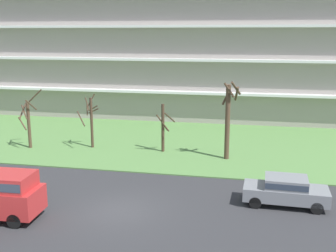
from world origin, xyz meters
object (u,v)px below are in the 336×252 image
(tree_left, at_px, (91,120))
(sedan_gray_center_left, at_px, (286,190))
(tree_right, at_px, (228,118))
(tree_center, at_px, (163,127))
(tree_far_left, at_px, (28,121))

(tree_left, bearing_deg, sedan_gray_center_left, -31.08)
(tree_right, relative_size, sedan_gray_center_left, 1.30)
(tree_left, relative_size, tree_center, 1.15)
(tree_left, xyz_separation_m, tree_center, (5.88, -0.08, -0.33))
(sedan_gray_center_left, bearing_deg, tree_center, -43.19)
(tree_center, xyz_separation_m, tree_right, (4.91, -0.90, 1.11))
(tree_far_left, height_order, tree_left, tree_far_left)
(tree_left, bearing_deg, tree_center, -0.80)
(tree_far_left, distance_m, tree_right, 15.58)
(tree_left, height_order, tree_right, tree_right)
(tree_far_left, bearing_deg, tree_left, 12.39)
(tree_far_left, relative_size, sedan_gray_center_left, 1.05)
(tree_far_left, height_order, tree_right, tree_right)
(tree_far_left, distance_m, tree_left, 4.88)
(sedan_gray_center_left, bearing_deg, tree_right, -62.96)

